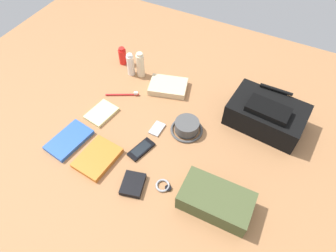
# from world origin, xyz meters

# --- Properties ---
(ground_plane) EXTENTS (2.64, 2.02, 0.02)m
(ground_plane) POSITION_xyz_m (0.00, 0.00, -0.01)
(ground_plane) COLOR #A46E44
(ground_plane) RESTS_ON ground
(backpack) EXTENTS (0.37, 0.26, 0.16)m
(backpack) POSITION_xyz_m (0.40, 0.26, 0.07)
(backpack) COLOR black
(backpack) RESTS_ON ground_plane
(toiletry_pouch) EXTENTS (0.29, 0.20, 0.09)m
(toiletry_pouch) POSITION_xyz_m (0.34, -0.25, 0.04)
(toiletry_pouch) COLOR #47512D
(toiletry_pouch) RESTS_ON ground_plane
(bucket_hat) EXTENTS (0.16, 0.16, 0.06)m
(bucket_hat) POSITION_xyz_m (0.08, 0.04, 0.03)
(bucket_hat) COLOR #4B4B4B
(bucket_hat) RESTS_ON ground_plane
(sunscreen_spray) EXTENTS (0.05, 0.05, 0.11)m
(sunscreen_spray) POSITION_xyz_m (-0.47, 0.34, 0.05)
(sunscreen_spray) COLOR red
(sunscreen_spray) RESTS_ON ground_plane
(toothpaste_tube) EXTENTS (0.04, 0.04, 0.14)m
(toothpaste_tube) POSITION_xyz_m (-0.38, 0.28, 0.07)
(toothpaste_tube) COLOR white
(toothpaste_tube) RESTS_ON ground_plane
(lotion_bottle) EXTENTS (0.04, 0.04, 0.15)m
(lotion_bottle) POSITION_xyz_m (-0.32, 0.29, 0.07)
(lotion_bottle) COLOR beige
(lotion_bottle) RESTS_ON ground_plane
(paperback_novel) EXTENTS (0.16, 0.23, 0.02)m
(paperback_novel) POSITION_xyz_m (-0.39, -0.27, 0.01)
(paperback_novel) COLOR blue
(paperback_novel) RESTS_ON ground_plane
(travel_guidebook) EXTENTS (0.17, 0.21, 0.02)m
(travel_guidebook) POSITION_xyz_m (-0.21, -0.29, 0.01)
(travel_guidebook) COLOR orange
(travel_guidebook) RESTS_ON ground_plane
(cell_phone) EXTENTS (0.09, 0.14, 0.01)m
(cell_phone) POSITION_xyz_m (-0.06, -0.16, 0.01)
(cell_phone) COLOR black
(cell_phone) RESTS_ON ground_plane
(media_player) EXTENTS (0.05, 0.09, 0.01)m
(media_player) POSITION_xyz_m (-0.05, -0.02, 0.01)
(media_player) COLOR #B7B7BC
(media_player) RESTS_ON ground_plane
(wristwatch) EXTENTS (0.07, 0.06, 0.01)m
(wristwatch) POSITION_xyz_m (0.12, -0.27, 0.01)
(wristwatch) COLOR #99999E
(wristwatch) RESTS_ON ground_plane
(toothbrush) EXTENTS (0.16, 0.09, 0.02)m
(toothbrush) POSITION_xyz_m (-0.32, 0.11, 0.01)
(toothbrush) COLOR red
(toothbrush) RESTS_ON ground_plane
(wallet) EXTENTS (0.12, 0.13, 0.02)m
(wallet) POSITION_xyz_m (-0.00, -0.33, 0.01)
(wallet) COLOR black
(wallet) RESTS_ON ground_plane
(notepad) EXTENTS (0.13, 0.17, 0.02)m
(notepad) POSITION_xyz_m (-0.35, -0.06, 0.01)
(notepad) COLOR beige
(notepad) RESTS_ON ground_plane
(folded_towel) EXTENTS (0.23, 0.19, 0.04)m
(folded_towel) POSITION_xyz_m (-0.13, 0.26, 0.02)
(folded_towel) COLOR beige
(folded_towel) RESTS_ON ground_plane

